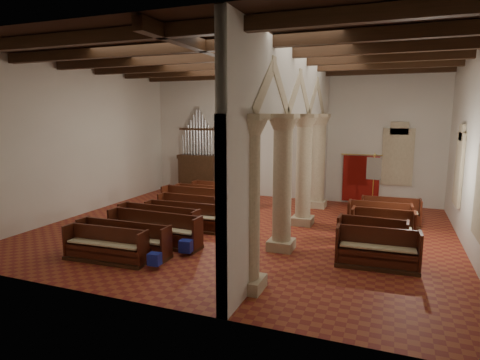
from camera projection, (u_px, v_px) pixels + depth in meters
name	position (u px, v px, depth m)	size (l,w,h in m)	color
floor	(243.00, 230.00, 14.19)	(14.00, 14.00, 0.00)	brown
ceiling	(243.00, 55.00, 13.21)	(14.00, 14.00, 0.00)	black
wall_back	(287.00, 136.00, 19.23)	(14.00, 0.02, 6.00)	silver
wall_front	(140.00, 167.00, 8.18)	(14.00, 0.02, 6.00)	silver
wall_left	(81.00, 141.00, 16.18)	(0.02, 12.00, 6.00)	silver
wall_right	(477.00, 152.00, 11.22)	(0.02, 12.00, 6.00)	silver
ceiling_beams	(243.00, 60.00, 13.24)	(13.80, 11.80, 0.30)	#382012
arcade	(295.00, 130.00, 12.97)	(0.90, 11.90, 6.00)	#C2B290
window_right_b	(460.00, 169.00, 13.66)	(0.03, 1.00, 2.20)	#2F6B4C
window_back	(398.00, 157.00, 17.57)	(1.00, 0.03, 2.20)	#2F6B4C
pipe_organ	(199.00, 167.00, 20.62)	(2.10, 0.85, 4.40)	#382012
lectern	(230.00, 188.00, 19.51)	(0.58, 0.61, 1.22)	#3E1D13
dossal_curtain	(361.00, 178.00, 18.21)	(1.80, 0.07, 2.17)	maroon
processional_banner	(373.00, 195.00, 16.24)	(0.58, 0.74, 2.53)	#382012
hymnal_box_a	(155.00, 259.00, 10.62)	(0.32, 0.26, 0.32)	#162B97
hymnal_box_b	(186.00, 246.00, 11.61)	(0.36, 0.29, 0.36)	#151D93
hymnal_box_c	(203.00, 223.00, 14.26)	(0.28, 0.23, 0.28)	navy
tube_heater_a	(130.00, 253.00, 11.36)	(0.10, 0.10, 0.95)	silver
tube_heater_b	(111.00, 251.00, 11.58)	(0.10, 0.10, 1.01)	white
nave_pew_0	(106.00, 250.00, 11.16)	(2.51, 0.75, 0.95)	#382012
nave_pew_1	(123.00, 244.00, 11.68)	(2.97, 0.65, 0.96)	#382012
nave_pew_2	(154.00, 234.00, 12.58)	(3.21, 0.79, 1.02)	#382012
nave_pew_3	(158.00, 226.00, 13.57)	(3.02, 0.81, 0.99)	#382012
nave_pew_4	(184.00, 221.00, 14.23)	(2.90, 0.76, 0.96)	#382012
nave_pew_5	(189.00, 212.00, 15.51)	(2.54, 0.70, 0.96)	#382012
nave_pew_6	(199.00, 206.00, 16.29)	(3.30, 0.88, 1.10)	#382012
nave_pew_7	(206.00, 201.00, 17.30)	(2.85, 0.69, 1.01)	#382012
nave_pew_8	(223.00, 198.00, 18.03)	(3.01, 0.85, 1.02)	#382012
aisle_pew_0	(377.00, 255.00, 10.69)	(2.17, 0.80, 1.06)	#382012
aisle_pew_1	(372.00, 243.00, 11.55)	(1.95, 0.82, 1.11)	#382012
aisle_pew_2	(382.00, 233.00, 12.50)	(1.89, 0.76, 1.13)	#382012
aisle_pew_3	(379.00, 224.00, 13.53)	(2.06, 0.77, 1.12)	#382012
aisle_pew_4	(390.00, 216.00, 14.75)	(2.10, 0.76, 1.03)	#382012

